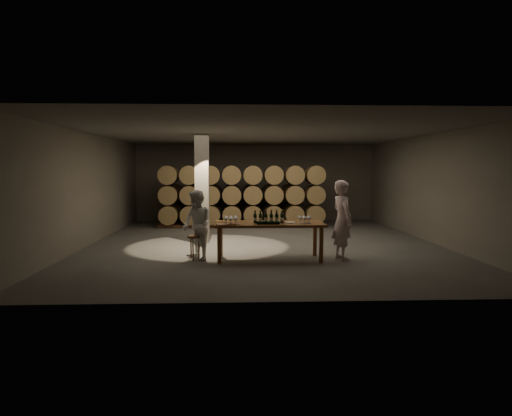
{
  "coord_description": "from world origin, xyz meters",
  "views": [
    {
      "loc": [
        -0.78,
        -13.32,
        2.19
      ],
      "look_at": [
        -0.24,
        -0.73,
        1.1
      ],
      "focal_mm": 32.0,
      "sensor_mm": 36.0,
      "label": 1
    }
  ],
  "objects_px": {
    "stool": "(194,240)",
    "person_man": "(342,220)",
    "plate": "(290,222)",
    "person_woman": "(197,225)",
    "notebook_near": "(231,224)",
    "bottle_cluster": "(269,218)",
    "tasting_table": "(269,227)"
  },
  "relations": [
    {
      "from": "stool",
      "to": "person_man",
      "type": "height_order",
      "value": "person_man"
    },
    {
      "from": "plate",
      "to": "person_woman",
      "type": "xyz_separation_m",
      "value": [
        -2.22,
        0.11,
        -0.07
      ]
    },
    {
      "from": "tasting_table",
      "to": "notebook_near",
      "type": "distance_m",
      "value": 0.99
    },
    {
      "from": "person_man",
      "to": "person_woman",
      "type": "relative_size",
      "value": 1.14
    },
    {
      "from": "plate",
      "to": "person_woman",
      "type": "distance_m",
      "value": 2.22
    },
    {
      "from": "plate",
      "to": "person_man",
      "type": "bearing_deg",
      "value": 0.92
    },
    {
      "from": "person_man",
      "to": "stool",
      "type": "bearing_deg",
      "value": 72.01
    },
    {
      "from": "tasting_table",
      "to": "plate",
      "type": "height_order",
      "value": "plate"
    },
    {
      "from": "tasting_table",
      "to": "stool",
      "type": "height_order",
      "value": "tasting_table"
    },
    {
      "from": "notebook_near",
      "to": "person_woman",
      "type": "bearing_deg",
      "value": 154.35
    },
    {
      "from": "stool",
      "to": "person_man",
      "type": "distance_m",
      "value": 3.6
    },
    {
      "from": "plate",
      "to": "notebook_near",
      "type": "height_order",
      "value": "notebook_near"
    },
    {
      "from": "person_woman",
      "to": "bottle_cluster",
      "type": "bearing_deg",
      "value": 53.2
    },
    {
      "from": "notebook_near",
      "to": "bottle_cluster",
      "type": "bearing_deg",
      "value": 26.1
    },
    {
      "from": "stool",
      "to": "bottle_cluster",
      "type": "bearing_deg",
      "value": -3.48
    },
    {
      "from": "bottle_cluster",
      "to": "plate",
      "type": "height_order",
      "value": "bottle_cluster"
    },
    {
      "from": "plate",
      "to": "person_man",
      "type": "relative_size",
      "value": 0.13
    },
    {
      "from": "tasting_table",
      "to": "person_man",
      "type": "height_order",
      "value": "person_man"
    },
    {
      "from": "person_woman",
      "to": "tasting_table",
      "type": "bearing_deg",
      "value": 52.77
    },
    {
      "from": "plate",
      "to": "stool",
      "type": "distance_m",
      "value": 2.34
    },
    {
      "from": "plate",
      "to": "person_man",
      "type": "xyz_separation_m",
      "value": [
        1.27,
        0.02,
        0.05
      ]
    },
    {
      "from": "tasting_table",
      "to": "person_man",
      "type": "distance_m",
      "value": 1.76
    },
    {
      "from": "plate",
      "to": "stool",
      "type": "relative_size",
      "value": 0.45
    },
    {
      "from": "person_man",
      "to": "tasting_table",
      "type": "bearing_deg",
      "value": 73.53
    },
    {
      "from": "plate",
      "to": "notebook_near",
      "type": "bearing_deg",
      "value": -166.87
    },
    {
      "from": "tasting_table",
      "to": "person_woman",
      "type": "bearing_deg",
      "value": 177.81
    },
    {
      "from": "plate",
      "to": "person_woman",
      "type": "relative_size",
      "value": 0.15
    },
    {
      "from": "stool",
      "to": "person_woman",
      "type": "relative_size",
      "value": 0.34
    },
    {
      "from": "notebook_near",
      "to": "person_man",
      "type": "relative_size",
      "value": 0.13
    },
    {
      "from": "stool",
      "to": "person_woman",
      "type": "xyz_separation_m",
      "value": [
        0.08,
        -0.06,
        0.38
      ]
    },
    {
      "from": "bottle_cluster",
      "to": "plate",
      "type": "relative_size",
      "value": 2.82
    },
    {
      "from": "plate",
      "to": "person_man",
      "type": "height_order",
      "value": "person_man"
    }
  ]
}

